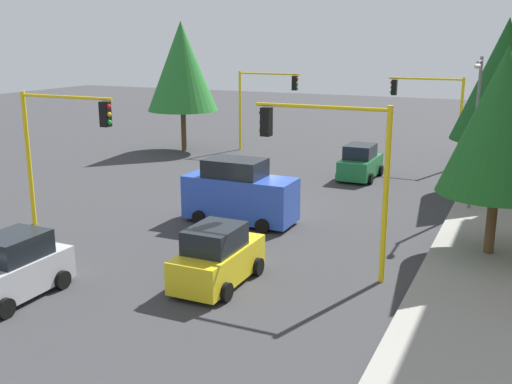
# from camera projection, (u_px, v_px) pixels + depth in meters

# --- Properties ---
(ground_plane) EXTENTS (120.00, 120.00, 0.00)m
(ground_plane) POSITION_uv_depth(u_px,v_px,m) (252.00, 210.00, 27.99)
(ground_plane) COLOR #353538
(sidewalk_kerb) EXTENTS (80.00, 4.00, 0.15)m
(sidewalk_kerb) POSITION_uv_depth(u_px,v_px,m) (500.00, 207.00, 28.11)
(sidewalk_kerb) COLOR gray
(sidewalk_kerb) RESTS_ON ground
(lane_arrow_near) EXTENTS (2.40, 1.10, 1.10)m
(lane_arrow_near) POSITION_uv_depth(u_px,v_px,m) (13.00, 289.00, 19.07)
(lane_arrow_near) COLOR silver
(lane_arrow_near) RESTS_ON ground
(traffic_signal_near_left) EXTENTS (0.36, 4.59, 5.75)m
(traffic_signal_near_left) POSITION_uv_depth(u_px,v_px,m) (333.00, 155.00, 19.39)
(traffic_signal_near_left) COLOR yellow
(traffic_signal_near_left) RESTS_ON ground
(traffic_signal_far_left) EXTENTS (0.36, 4.59, 5.52)m
(traffic_signal_far_left) POSITION_uv_depth(u_px,v_px,m) (431.00, 103.00, 37.05)
(traffic_signal_far_left) COLOR yellow
(traffic_signal_far_left) RESTS_ON ground
(traffic_signal_near_right) EXTENTS (0.36, 4.59, 5.67)m
(traffic_signal_near_right) POSITION_uv_depth(u_px,v_px,m) (60.00, 134.00, 24.04)
(traffic_signal_near_right) COLOR yellow
(traffic_signal_near_right) RESTS_ON ground
(traffic_signal_far_right) EXTENTS (0.36, 4.59, 5.59)m
(traffic_signal_far_right) POSITION_uv_depth(u_px,v_px,m) (263.00, 95.00, 41.65)
(traffic_signal_far_right) COLOR yellow
(traffic_signal_far_right) RESTS_ON ground
(street_lamp_curbside) EXTENTS (2.15, 0.28, 7.00)m
(street_lamp_curbside) POSITION_uv_depth(u_px,v_px,m) (476.00, 118.00, 26.37)
(street_lamp_curbside) COLOR slate
(street_lamp_curbside) RESTS_ON ground
(tree_roadside_far) EXTENTS (3.89, 3.89, 7.09)m
(tree_roadside_far) POSITION_uv_depth(u_px,v_px,m) (502.00, 88.00, 38.84)
(tree_roadside_far) COLOR brown
(tree_roadside_far) RESTS_ON ground
(tree_roadside_mid) EXTENTS (4.78, 4.78, 8.77)m
(tree_roadside_mid) POSITION_uv_depth(u_px,v_px,m) (504.00, 80.00, 29.56)
(tree_roadside_mid) COLOR brown
(tree_roadside_mid) RESTS_ON ground
(tree_opposite_side) EXTENTS (4.89, 4.89, 8.98)m
(tree_opposite_side) POSITION_uv_depth(u_px,v_px,m) (182.00, 66.00, 41.57)
(tree_opposite_side) COLOR brown
(tree_opposite_side) RESTS_ON ground
(tree_roadside_near) EXTENTS (4.12, 4.12, 7.53)m
(tree_roadside_near) POSITION_uv_depth(u_px,v_px,m) (501.00, 122.00, 20.75)
(tree_roadside_near) COLOR brown
(tree_roadside_near) RESTS_ON ground
(delivery_van_blue) EXTENTS (2.22, 4.80, 2.77)m
(delivery_van_blue) POSITION_uv_depth(u_px,v_px,m) (239.00, 193.00, 25.78)
(delivery_van_blue) COLOR blue
(delivery_van_blue) RESTS_ON ground
(car_yellow) EXTENTS (3.74, 1.98, 1.98)m
(car_yellow) POSITION_uv_depth(u_px,v_px,m) (217.00, 257.00, 19.28)
(car_yellow) COLOR yellow
(car_yellow) RESTS_ON ground
(car_silver) EXTENTS (3.70, 2.01, 1.98)m
(car_silver) POSITION_uv_depth(u_px,v_px,m) (12.00, 270.00, 18.27)
(car_silver) COLOR #B2B5BA
(car_silver) RESTS_ON ground
(car_green) EXTENTS (3.82, 2.02, 1.98)m
(car_green) POSITION_uv_depth(u_px,v_px,m) (360.00, 163.00, 34.10)
(car_green) COLOR #1E7238
(car_green) RESTS_ON ground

